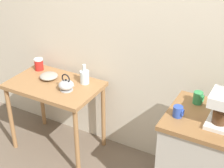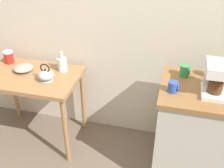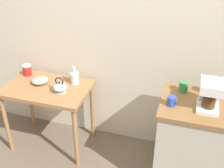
# 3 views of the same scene
# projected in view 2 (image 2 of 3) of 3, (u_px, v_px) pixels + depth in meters

# --- Properties ---
(ground_plane) EXTENTS (8.00, 8.00, 0.00)m
(ground_plane) POSITION_uv_depth(u_px,v_px,m) (105.00, 152.00, 2.81)
(ground_plane) COLOR #6B5B4C
(back_wall) EXTENTS (4.40, 0.10, 2.80)m
(back_wall) POSITION_uv_depth(u_px,v_px,m) (128.00, 1.00, 2.41)
(back_wall) COLOR beige
(back_wall) RESTS_ON ground_plane
(wooden_table) EXTENTS (0.89, 0.57, 0.77)m
(wooden_table) POSITION_uv_depth(u_px,v_px,m) (33.00, 84.00, 2.65)
(wooden_table) COLOR #9E7044
(wooden_table) RESTS_ON ground_plane
(kitchen_counter) EXTENTS (0.64, 0.59, 0.91)m
(kitchen_counter) POSITION_uv_depth(u_px,v_px,m) (193.00, 132.00, 2.39)
(kitchen_counter) COLOR #BCB7AD
(kitchen_counter) RESTS_ON ground_plane
(bowl_stoneware) EXTENTS (0.18, 0.18, 0.06)m
(bowl_stoneware) POSITION_uv_depth(u_px,v_px,m) (23.00, 68.00, 2.64)
(bowl_stoneware) COLOR #9E998C
(bowl_stoneware) RESTS_ON wooden_table
(teakettle) EXTENTS (0.18, 0.14, 0.17)m
(teakettle) POSITION_uv_depth(u_px,v_px,m) (46.00, 75.00, 2.49)
(teakettle) COLOR #B2B5BA
(teakettle) RESTS_ON wooden_table
(glass_carafe_vase) EXTENTS (0.09, 0.09, 0.20)m
(glass_carafe_vase) POSITION_uv_depth(u_px,v_px,m) (62.00, 64.00, 2.63)
(glass_carafe_vase) COLOR silver
(glass_carafe_vase) RESTS_ON wooden_table
(canister_enamel) EXTENTS (0.09, 0.09, 0.13)m
(canister_enamel) POSITION_uv_depth(u_px,v_px,m) (9.00, 57.00, 2.77)
(canister_enamel) COLOR red
(canister_enamel) RESTS_ON wooden_table
(coffee_maker) EXTENTS (0.18, 0.22, 0.26)m
(coffee_maker) POSITION_uv_depth(u_px,v_px,m) (217.00, 77.00, 2.03)
(coffee_maker) COLOR white
(coffee_maker) RESTS_ON kitchen_counter
(mug_blue) EXTENTS (0.08, 0.07, 0.09)m
(mug_blue) POSITION_uv_depth(u_px,v_px,m) (173.00, 87.00, 2.09)
(mug_blue) COLOR #2D4CAD
(mug_blue) RESTS_ON kitchen_counter
(mug_dark_teal) EXTENTS (0.09, 0.08, 0.10)m
(mug_dark_teal) POSITION_uv_depth(u_px,v_px,m) (210.00, 71.00, 2.28)
(mug_dark_teal) COLOR teal
(mug_dark_teal) RESTS_ON kitchen_counter
(mug_tall_green) EXTENTS (0.08, 0.08, 0.10)m
(mug_tall_green) POSITION_uv_depth(u_px,v_px,m) (185.00, 71.00, 2.28)
(mug_tall_green) COLOR #338C4C
(mug_tall_green) RESTS_ON kitchen_counter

